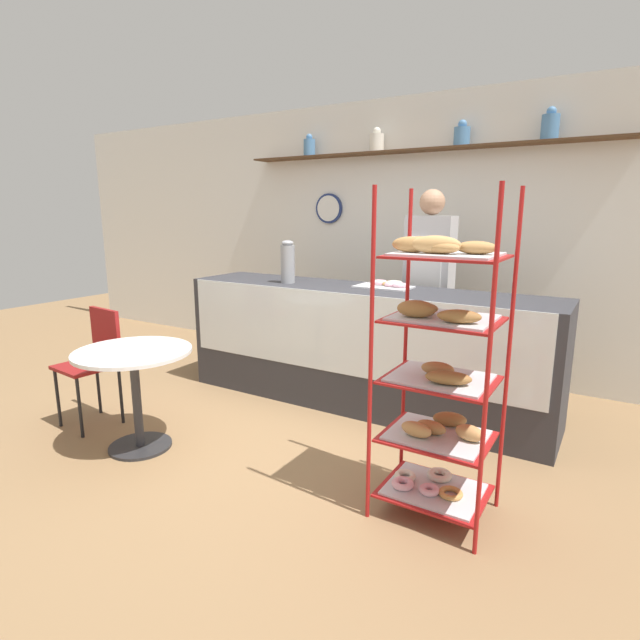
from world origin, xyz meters
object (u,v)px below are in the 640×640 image
at_px(cafe_chair, 96,354).
at_px(donut_tray_counter, 388,285).
at_px(pastry_rack, 438,366).
at_px(person_worker, 428,284).
at_px(cafe_table, 135,374).
at_px(coffee_carafe, 288,262).

height_order(cafe_chair, donut_tray_counter, donut_tray_counter).
distance_m(pastry_rack, donut_tray_counter, 1.61).
bearing_deg(person_worker, cafe_table, -121.67).
xyz_separation_m(cafe_chair, donut_tray_counter, (1.73, 1.51, 0.48)).
height_order(cafe_table, coffee_carafe, coffee_carafe).
distance_m(cafe_table, cafe_chair, 0.64).
relative_size(pastry_rack, person_worker, 0.97).
height_order(person_worker, cafe_table, person_worker).
xyz_separation_m(cafe_table, coffee_carafe, (0.26, 1.44, 0.65)).
xyz_separation_m(pastry_rack, person_worker, (-0.69, 1.78, 0.16)).
bearing_deg(coffee_carafe, donut_tray_counter, 14.27).
xyz_separation_m(pastry_rack, cafe_chair, (-2.60, -0.17, -0.29)).
distance_m(person_worker, cafe_chair, 2.77).
height_order(pastry_rack, person_worker, person_worker).
relative_size(person_worker, coffee_carafe, 4.88).
distance_m(pastry_rack, cafe_table, 2.03).
xyz_separation_m(pastry_rack, coffee_carafe, (-1.72, 1.12, 0.35)).
distance_m(pastry_rack, coffee_carafe, 2.08).
height_order(cafe_table, donut_tray_counter, donut_tray_counter).
bearing_deg(cafe_table, person_worker, 58.33).
height_order(coffee_carafe, donut_tray_counter, coffee_carafe).
relative_size(person_worker, donut_tray_counter, 3.97).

